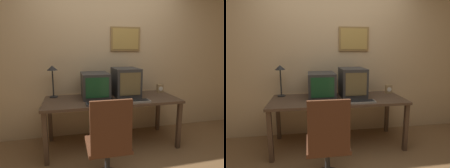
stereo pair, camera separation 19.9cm
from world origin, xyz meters
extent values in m
cube|color=#D1B284|center=(0.00, 1.42, 1.30)|extent=(8.00, 0.05, 2.60)
cube|color=olive|center=(0.33, 1.38, 1.60)|extent=(0.50, 0.02, 0.39)
cube|color=#B79347|center=(0.33, 1.37, 1.60)|extent=(0.44, 0.01, 0.33)
cube|color=#4C3828|center=(0.00, 0.93, 0.70)|extent=(1.93, 0.75, 0.04)
cube|color=#4C3828|center=(-0.92, 0.61, 0.34)|extent=(0.06, 0.06, 0.69)
cube|color=#4C3828|center=(0.92, 0.61, 0.34)|extent=(0.06, 0.06, 0.69)
cube|color=#4C3828|center=(-0.92, 1.26, 0.34)|extent=(0.06, 0.06, 0.69)
cube|color=#4C3828|center=(0.92, 1.26, 0.34)|extent=(0.06, 0.06, 0.69)
cube|color=#333333|center=(-0.23, 1.06, 0.91)|extent=(0.39, 0.47, 0.37)
cube|color=#194C28|center=(-0.23, 0.82, 0.91)|extent=(0.32, 0.01, 0.28)
cube|color=#333333|center=(0.24, 1.05, 0.94)|extent=(0.37, 0.46, 0.43)
cube|color=brown|center=(0.24, 0.82, 0.95)|extent=(0.30, 0.01, 0.33)
cube|color=#333338|center=(-0.19, 0.67, 0.73)|extent=(0.42, 0.13, 0.02)
cube|color=black|center=(-0.19, 0.67, 0.75)|extent=(0.39, 0.11, 0.00)
cube|color=#A8A399|center=(0.27, 0.68, 0.73)|extent=(0.39, 0.14, 0.02)
cube|color=black|center=(0.27, 0.68, 0.75)|extent=(0.36, 0.11, 0.00)
ellipsoid|color=silver|center=(0.07, 0.65, 0.74)|extent=(0.07, 0.12, 0.04)
cube|color=#A38456|center=(0.87, 1.14, 0.79)|extent=(0.10, 0.06, 0.14)
cylinder|color=white|center=(0.87, 1.11, 0.79)|extent=(0.07, 0.00, 0.07)
cylinder|color=black|center=(-0.84, 1.20, 0.73)|extent=(0.12, 0.12, 0.02)
cylinder|color=black|center=(-0.84, 1.20, 0.94)|extent=(0.02, 0.02, 0.40)
cone|color=black|center=(-0.84, 1.20, 1.17)|extent=(0.15, 0.15, 0.07)
cylinder|color=#282828|center=(-0.24, 0.12, 0.23)|extent=(0.06, 0.06, 0.40)
cube|color=brown|center=(-0.24, 0.12, 0.45)|extent=(0.43, 0.43, 0.04)
cube|color=brown|center=(-0.24, -0.07, 0.72)|extent=(0.40, 0.04, 0.51)
camera|label=1|loc=(-0.61, -1.66, 1.43)|focal=30.00mm
camera|label=2|loc=(-0.41, -1.69, 1.43)|focal=30.00mm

